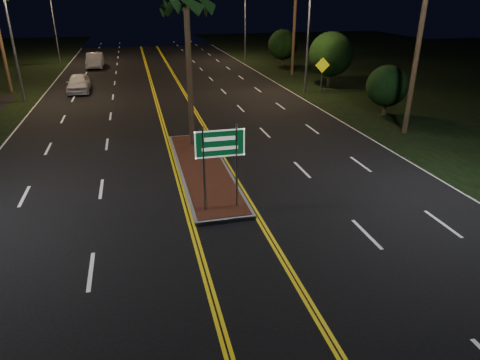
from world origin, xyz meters
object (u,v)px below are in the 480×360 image
object	(u,v)px
highway_sign	(220,151)
car_far	(95,59)
median_island	(203,169)
shrub_near	(387,86)
streetlight_left_mid	(15,23)
streetlight_right_mid	(305,20)
palm_median	(186,0)
warning_sign	(322,70)
shrub_mid	(331,54)
streetlight_right_far	(242,11)
shrub_far	(283,45)
streetlight_left_far	(56,12)
car_near	(78,82)

from	to	relation	value
highway_sign	car_far	world-z (taller)	highway_sign
median_island	shrub_near	distance (m)	15.32
streetlight_left_mid	car_far	xyz separation A→B (m)	(3.85, 15.87, -4.74)
median_island	highway_sign	xyz separation A→B (m)	(0.00, -4.20, 2.32)
streetlight_right_mid	shrub_near	bearing A→B (deg)	-70.16
palm_median	shrub_near	world-z (taller)	palm_median
warning_sign	streetlight_right_mid	bearing A→B (deg)	160.12
car_far	warning_sign	xyz separation A→B (m)	(18.88, -18.52, 0.99)
streetlight_right_mid	warning_sign	distance (m)	4.10
highway_sign	streetlight_right_mid	distance (m)	22.18
streetlight_right_mid	shrub_mid	distance (m)	4.90
highway_sign	median_island	bearing A→B (deg)	90.00
warning_sign	streetlight_right_far	bearing A→B (deg)	97.51
streetlight_right_mid	warning_sign	xyz separation A→B (m)	(1.51, -0.65, -3.75)
streetlight_left_mid	shrub_mid	world-z (taller)	streetlight_left_mid
warning_sign	highway_sign	bearing A→B (deg)	-119.82
streetlight_left_mid	shrub_mid	size ratio (longest dim) A/B	1.95
streetlight_right_mid	streetlight_right_far	size ratio (longest dim) A/B	1.00
median_island	streetlight_right_mid	size ratio (longest dim) A/B	1.14
median_island	palm_median	bearing A→B (deg)	90.00
streetlight_left_mid	streetlight_right_mid	bearing A→B (deg)	-5.38
median_island	shrub_far	size ratio (longest dim) A/B	2.59
shrub_far	highway_sign	bearing A→B (deg)	-112.57
streetlight_right_far	palm_median	distance (m)	33.28
streetlight_right_mid	shrub_far	bearing A→B (deg)	77.18
streetlight_left_far	streetlight_right_far	size ratio (longest dim) A/B	1.00
warning_sign	car_far	bearing A→B (deg)	138.89
shrub_near	shrub_far	distance (m)	22.01
shrub_near	shrub_far	xyz separation A→B (m)	(0.30, 22.00, 0.39)
median_island	warning_sign	xyz separation A→B (m)	(12.12, 14.35, 1.82)
highway_sign	palm_median	distance (m)	9.11
palm_median	car_far	xyz separation A→B (m)	(-6.76, 29.37, -6.36)
streetlight_left_far	shrub_near	distance (m)	38.67
median_island	warning_sign	bearing A→B (deg)	49.82
median_island	streetlight_left_far	size ratio (longest dim) A/B	1.14
streetlight_right_mid	palm_median	world-z (taller)	streetlight_right_mid
streetlight_right_far	warning_sign	xyz separation A→B (m)	(1.51, -20.65, -3.75)
streetlight_left_far	shrub_mid	bearing A→B (deg)	-39.10
palm_median	car_near	world-z (taller)	palm_median
shrub_far	warning_sign	distance (m)	14.75
median_island	streetlight_right_mid	bearing A→B (deg)	54.72
highway_sign	car_near	bearing A→B (deg)	106.89
car_near	highway_sign	bearing A→B (deg)	-73.52
streetlight_right_mid	streetlight_right_far	xyz separation A→B (m)	(0.00, 20.00, 0.00)
median_island	streetlight_left_far	xyz separation A→B (m)	(-10.61, 37.00, 5.57)
streetlight_right_far	car_far	size ratio (longest dim) A/B	1.64
highway_sign	streetlight_left_mid	distance (m)	23.93
shrub_far	warning_sign	world-z (taller)	shrub_far
highway_sign	car_near	xyz separation A→B (m)	(-7.25, 23.87, -1.55)
streetlight_left_mid	shrub_mid	xyz separation A→B (m)	(24.61, 0.00, -2.93)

